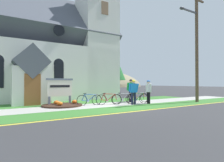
% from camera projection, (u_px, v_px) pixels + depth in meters
% --- Properties ---
extents(ground, '(140.00, 140.00, 0.00)m').
position_uv_depth(ground, '(94.00, 101.00, 14.32)').
color(ground, '#333335').
extents(sidewalk_slab, '(32.00, 2.21, 0.01)m').
position_uv_depth(sidewalk_slab, '(75.00, 107.00, 10.92)').
color(sidewalk_slab, '#A8A59E').
rests_on(sidewalk_slab, ground).
extents(grass_verge, '(32.00, 2.01, 0.01)m').
position_uv_depth(grass_verge, '(88.00, 112.00, 9.12)').
color(grass_verge, '#38722D').
rests_on(grass_verge, ground).
extents(church_lawn, '(24.00, 2.63, 0.01)m').
position_uv_depth(church_lawn, '(63.00, 103.00, 12.99)').
color(church_lawn, '#38722D').
rests_on(church_lawn, ground).
extents(curb_paint_stripe, '(28.00, 0.16, 0.01)m').
position_uv_depth(curb_paint_stripe, '(99.00, 115.00, 8.13)').
color(curb_paint_stripe, yellow).
rests_on(curb_paint_stripe, ground).
extents(church_building, '(12.29, 9.98, 12.75)m').
position_uv_depth(church_building, '(55.00, 53.00, 17.61)').
color(church_building, silver).
rests_on(church_building, ground).
extents(church_sign, '(1.80, 0.23, 1.80)m').
position_uv_depth(church_sign, '(60.00, 88.00, 11.94)').
color(church_sign, slate).
rests_on(church_sign, ground).
extents(flower_bed, '(2.55, 2.55, 0.34)m').
position_uv_depth(flower_bed, '(63.00, 105.00, 11.43)').
color(flower_bed, '#382319').
rests_on(flower_bed, ground).
extents(bicycle_yellow, '(1.70, 0.32, 0.80)m').
position_uv_depth(bicycle_yellow, '(138.00, 98.00, 12.80)').
color(bicycle_yellow, black).
rests_on(bicycle_yellow, ground).
extents(bicycle_black, '(1.68, 0.67, 0.82)m').
position_uv_depth(bicycle_black, '(109.00, 99.00, 12.16)').
color(bicycle_black, black).
rests_on(bicycle_black, ground).
extents(bicycle_silver, '(1.62, 0.61, 0.81)m').
position_uv_depth(bicycle_silver, '(124.00, 99.00, 12.67)').
color(bicycle_silver, black).
rests_on(bicycle_silver, ground).
extents(bicycle_red, '(1.79, 0.09, 0.83)m').
position_uv_depth(bicycle_red, '(89.00, 100.00, 11.79)').
color(bicycle_red, black).
rests_on(bicycle_red, ground).
extents(bicycle_green, '(1.71, 0.45, 0.76)m').
position_uv_depth(bicycle_green, '(138.00, 97.00, 13.82)').
color(bicycle_green, black).
rests_on(bicycle_green, ground).
extents(cyclist_in_blue_jersey, '(0.64, 0.27, 1.61)m').
position_uv_depth(cyclist_in_blue_jersey, '(131.00, 90.00, 14.29)').
color(cyclist_in_blue_jersey, black).
rests_on(cyclist_in_blue_jersey, ground).
extents(cyclist_in_orange_jersey, '(0.69, 0.29, 1.78)m').
position_uv_depth(cyclist_in_orange_jersey, '(131.00, 89.00, 13.58)').
color(cyclist_in_orange_jersey, black).
rests_on(cyclist_in_orange_jersey, ground).
extents(cyclist_in_yellow_jersey, '(0.45, 0.61, 1.70)m').
position_uv_depth(cyclist_in_yellow_jersey, '(132.00, 89.00, 13.99)').
color(cyclist_in_yellow_jersey, black).
rests_on(cyclist_in_yellow_jersey, ground).
extents(cyclist_in_white_jersey, '(0.31, 0.75, 1.69)m').
position_uv_depth(cyclist_in_white_jersey, '(149.00, 90.00, 12.76)').
color(cyclist_in_white_jersey, black).
rests_on(cyclist_in_white_jersey, ground).
extents(cyclist_in_green_jersey, '(0.63, 0.39, 1.70)m').
position_uv_depth(cyclist_in_green_jersey, '(134.00, 90.00, 12.13)').
color(cyclist_in_green_jersey, '#191E38').
rests_on(cyclist_in_green_jersey, ground).
extents(utility_pole, '(3.12, 0.28, 9.45)m').
position_uv_depth(utility_pole, '(196.00, 36.00, 14.01)').
color(utility_pole, brown).
rests_on(utility_pole, ground).
extents(roadside_conifer, '(4.08, 4.08, 6.96)m').
position_uv_depth(roadside_conifer, '(110.00, 61.00, 23.36)').
color(roadside_conifer, '#3D2D1E').
rests_on(roadside_conifer, ground).
extents(distant_hill, '(73.79, 50.85, 17.41)m').
position_uv_depth(distant_hill, '(59.00, 87.00, 71.30)').
color(distant_hill, '#847A5B').
rests_on(distant_hill, ground).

